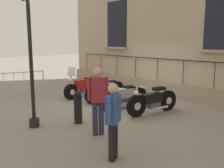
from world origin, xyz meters
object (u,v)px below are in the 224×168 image
Objects in this scene: lamppost at (29,30)px; bollard at (78,107)px; pedestrian_walking at (98,97)px; motorcycle_red at (85,87)px; motorcycle_blue at (105,90)px; motorcycle_silver at (123,96)px; motorcycle_black at (153,101)px; pedestrian_standing at (113,118)px; crowd_barrier at (19,83)px.

lamppost is 2.52m from bollard.
lamppost is at bearing -59.79° from pedestrian_walking.
motorcycle_red is 1.01× the size of motorcycle_blue.
motorcycle_black is (-0.19, 1.18, 0.00)m from motorcycle_silver.
motorcycle_red is at bearing -128.72° from bollard.
bollard is at bearing -18.87° from motorcycle_black.
lamppost is at bearing 16.37° from motorcycle_blue.
motorcycle_silver is 2.83m from pedestrian_walking.
motorcycle_blue is 4.26m from lamppost.
pedestrian_walking is (0.14, 1.11, 0.51)m from bollard.
motorcycle_silver is 4.08m from pedestrian_standing.
motorcycle_blue is 0.99× the size of crowd_barrier.
crowd_barrier is at bearing -66.31° from motorcycle_silver.
motorcycle_black is 2.53m from bollard.
crowd_barrier is 6.02m from pedestrian_walking.
motorcycle_black is 0.97× the size of crowd_barrier.
lamppost is at bearing 72.89° from crowd_barrier.
lamppost is at bearing -3.33° from motorcycle_silver.
motorcycle_silver is 1.23× the size of pedestrian_walking.
motorcycle_blue is at bearing -89.57° from motorcycle_black.
crowd_barrier is (2.17, -5.70, 0.14)m from motorcycle_black.
lamppost is 3.46m from pedestrian_standing.
lamppost is (3.31, -0.19, 2.25)m from motorcycle_silver.
motorcycle_black is (-0.21, 3.55, -0.01)m from motorcycle_red.
lamppost is at bearing -26.59° from bollard.
pedestrian_walking is at bearing -116.41° from pedestrian_standing.
motorcycle_black is 3.57m from pedestrian_standing.
lamppost is at bearing 33.43° from motorcycle_red.
motorcycle_blue is 1.23m from motorcycle_silver.
motorcycle_blue is at bearing -98.08° from motorcycle_silver.
motorcycle_black is 6.10m from crowd_barrier.
motorcycle_black is at bearing 93.33° from motorcycle_red.
pedestrian_standing reaches higher than motorcycle_black.
motorcycle_red is 1.35× the size of pedestrian_standing.
crowd_barrier is (-1.33, -4.32, -2.11)m from lamppost.
motorcycle_blue is at bearing 123.13° from crowd_barrier.
pedestrian_standing is (2.96, 5.13, 0.46)m from motorcycle_red.
pedestrian_walking is (2.51, 2.69, 0.55)m from motorcycle_blue.
bollard is (2.19, 2.73, 0.05)m from motorcycle_red.
crowd_barrier is 1.35× the size of pedestrian_standing.
bollard is (-1.11, 0.55, -2.19)m from lamppost.
motorcycle_red is at bearing -120.02° from pedestrian_standing.
pedestrian_walking reaches higher than motorcycle_blue.
bollard is 2.55m from pedestrian_standing.
lamppost is 2.42× the size of pedestrian_standing.
bollard is (2.39, -0.82, 0.06)m from motorcycle_black.
crowd_barrier is at bearing -97.80° from pedestrian_standing.
motorcycle_red is 1.00× the size of crowd_barrier.
motorcycle_blue is 2.20× the size of bollard.
crowd_barrier is at bearing -92.62° from bollard.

